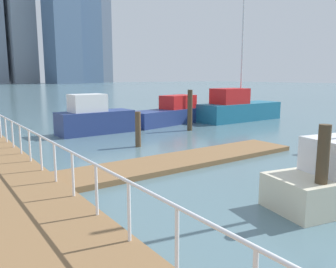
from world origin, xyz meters
name	(u,v)px	position (x,y,z in m)	size (l,w,h in m)	color
ground_plane	(60,135)	(0.00, 20.00, 0.00)	(300.00, 300.00, 0.00)	slate
floating_dock	(180,161)	(1.69, 11.39, 0.09)	(10.38, 2.00, 0.18)	olive
boardwalk_railing	(72,162)	(-3.15, 9.19, 1.21)	(0.06, 29.75, 1.08)	white
dock_piling_0	(322,172)	(1.23, 5.64, 1.07)	(0.27, 0.27, 2.15)	#473826
dock_piling_2	(190,110)	(6.82, 17.20, 1.20)	(0.29, 0.29, 2.40)	#473826
dock_piling_5	(138,129)	(1.92, 14.86, 0.80)	(0.26, 0.26, 1.60)	brown
moored_boat_1	(94,118)	(1.74, 19.44, 0.86)	(4.26, 1.71, 2.21)	navy
moored_boat_3	(238,108)	(12.53, 18.72, 0.89)	(6.71, 2.14, 9.87)	#1E6B8C
moored_boat_5	(170,113)	(7.54, 20.19, 0.71)	(6.15, 2.89, 1.89)	navy
skyline_tower_4	(19,15)	(31.33, 170.54, 30.43)	(10.75, 13.73, 60.85)	#8C939E
skyline_tower_5	(61,18)	(44.42, 152.03, 27.79)	(12.04, 13.29, 55.58)	slate
skyline_tower_6	(81,17)	(57.07, 160.92, 30.86)	(13.99, 13.79, 61.71)	slate
skyline_tower_7	(100,42)	(71.63, 173.26, 21.10)	(11.03, 6.40, 42.21)	gray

